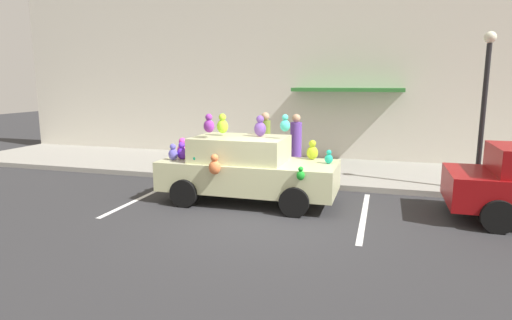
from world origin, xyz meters
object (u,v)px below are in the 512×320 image
plush_covered_car (246,168)px  pedestrian_walking_past (265,143)px  pedestrian_near_shopfront (296,147)px  street_lamp_post (485,95)px  teddy_bear_on_sidewalk (237,166)px

plush_covered_car → pedestrian_walking_past: 2.98m
pedestrian_near_shopfront → plush_covered_car: bearing=-105.2°
street_lamp_post → pedestrian_near_shopfront: (-4.67, 0.34, -1.52)m
plush_covered_car → pedestrian_walking_past: (-0.35, 2.96, 0.18)m
plush_covered_car → teddy_bear_on_sidewalk: bearing=114.7°
plush_covered_car → pedestrian_walking_past: plush_covered_car is taller
plush_covered_car → pedestrian_near_shopfront: bearing=74.8°
plush_covered_car → teddy_bear_on_sidewalk: plush_covered_car is taller
street_lamp_post → pedestrian_near_shopfront: size_ratio=2.17×
plush_covered_car → teddy_bear_on_sidewalk: (-0.96, 2.08, -0.40)m
pedestrian_near_shopfront → street_lamp_post: bearing=-4.2°
street_lamp_post → pedestrian_near_shopfront: street_lamp_post is taller
plush_covered_car → street_lamp_post: 6.01m
plush_covered_car → teddy_bear_on_sidewalk: size_ratio=7.35×
pedestrian_walking_past → pedestrian_near_shopfront: bearing=-23.5°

